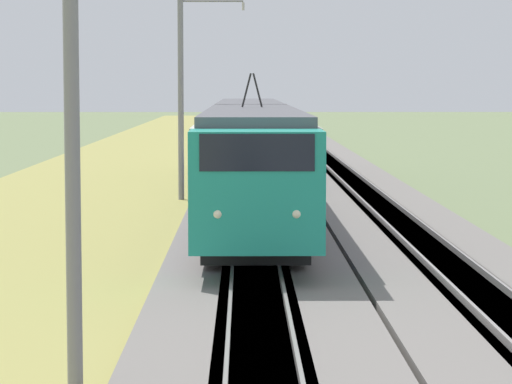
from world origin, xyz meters
name	(u,v)px	position (x,y,z in m)	size (l,w,h in m)	color
ballast_main	(249,175)	(50.00, 0.00, 0.15)	(240.00, 4.40, 0.30)	slate
ballast_adjacent	(342,175)	(50.00, -4.52, 0.15)	(240.00, 4.40, 0.30)	slate
track_main	(249,175)	(50.00, 0.00, 0.16)	(240.00, 1.57, 0.45)	#4C4238
track_adjacent	(342,175)	(50.00, -4.52, 0.16)	(240.00, 1.57, 0.45)	#4C4238
grass_verge	(113,177)	(50.00, 6.62, 0.06)	(240.00, 10.47, 0.12)	#99934C
passenger_train	(251,145)	(36.73, 0.00, 2.28)	(40.91, 2.97, 4.90)	teal
catenary_mast_near	(76,102)	(8.31, 2.61, 4.27)	(0.22, 2.56, 8.25)	slate
catenary_mast_mid	(182,87)	(37.90, 2.62, 4.45)	(0.22, 2.56, 8.61)	slate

